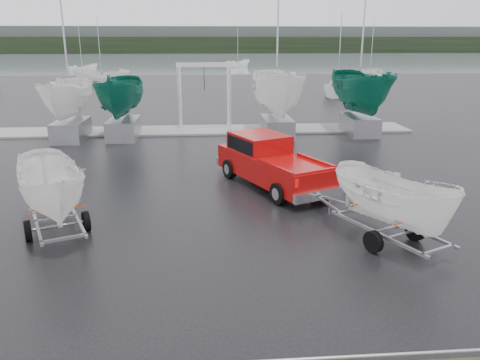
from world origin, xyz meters
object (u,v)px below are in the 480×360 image
(pickup_truck, at_px, (269,160))
(boat_hoist, at_px, (204,87))
(trailer_hitched, at_px, (397,155))
(trailer_parked, at_px, (47,140))

(pickup_truck, bearing_deg, boat_hoist, 77.52)
(boat_hoist, bearing_deg, trailer_hitched, -73.66)
(trailer_parked, xyz_separation_m, boat_hoist, (4.48, 15.62, -0.14))
(trailer_hitched, xyz_separation_m, boat_hoist, (-5.01, 17.10, 0.11))
(pickup_truck, height_order, boat_hoist, boat_hoist)
(trailer_parked, height_order, boat_hoist, trailer_parked)
(trailer_hitched, height_order, trailer_parked, trailer_parked)
(trailer_parked, distance_m, boat_hoist, 16.25)
(trailer_hitched, relative_size, trailer_parked, 0.91)
(pickup_truck, relative_size, boat_hoist, 1.46)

